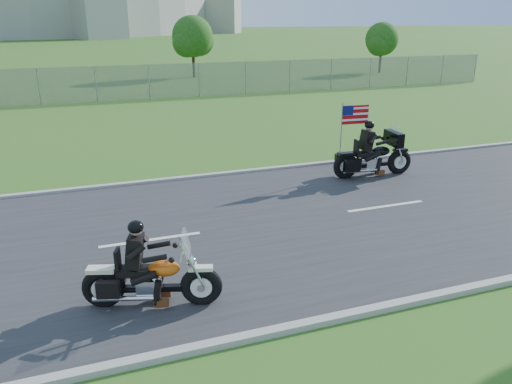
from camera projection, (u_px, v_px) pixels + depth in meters
name	position (u px, v px, depth m)	size (l,w,h in m)	color
ground	(238.00, 229.00, 11.54)	(420.00, 420.00, 0.00)	#3F5B1C
road	(238.00, 228.00, 11.54)	(120.00, 8.00, 0.04)	#28282B
curb_north	(197.00, 177.00, 15.12)	(120.00, 0.18, 0.12)	#9E9B93
curb_south	(316.00, 323.00, 7.93)	(120.00, 0.18, 0.12)	#9E9B93
fence	(39.00, 87.00, 27.34)	(60.00, 0.03, 2.00)	gray
tree_fence_near	(193.00, 39.00, 39.12)	(3.52, 3.28, 4.75)	#382316
tree_fence_far	(382.00, 41.00, 42.58)	(3.08, 2.87, 4.20)	#382316
motorcycle_lead	(150.00, 280.00, 8.31)	(2.30, 1.04, 1.59)	black
motorcycle_follow	(373.00, 158.00, 15.12)	(2.61, 0.87, 2.17)	black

